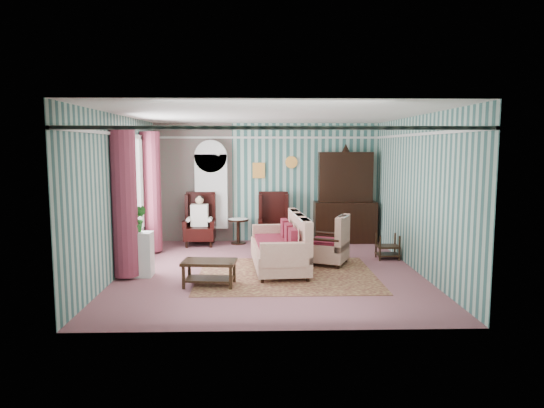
{
  "coord_description": "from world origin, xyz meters",
  "views": [
    {
      "loc": [
        -0.21,
        -8.91,
        2.32
      ],
      "look_at": [
        0.06,
        0.6,
        1.2
      ],
      "focal_mm": 32.0,
      "sensor_mm": 36.0,
      "label": 1
    }
  ],
  "objects_px": {
    "wingback_left": "(200,219)",
    "round_side_table": "(238,231)",
    "dresser_hutch": "(345,194)",
    "sofa": "(279,243)",
    "floral_armchair": "(327,243)",
    "seated_woman": "(200,221)",
    "wingback_right": "(274,219)",
    "plant_stand": "(137,254)",
    "nest_table": "(388,246)",
    "bookcase": "(212,197)",
    "coffee_table": "(209,273)"
  },
  "relations": [
    {
      "from": "floral_armchair",
      "to": "nest_table",
      "type": "bearing_deg",
      "value": -48.17
    },
    {
      "from": "floral_armchair",
      "to": "wingback_right",
      "type": "bearing_deg",
      "value": 50.95
    },
    {
      "from": "dresser_hutch",
      "to": "seated_woman",
      "type": "bearing_deg",
      "value": -175.59
    },
    {
      "from": "nest_table",
      "to": "round_side_table",
      "type": "bearing_deg",
      "value": 151.8
    },
    {
      "from": "wingback_left",
      "to": "round_side_table",
      "type": "relative_size",
      "value": 2.08
    },
    {
      "from": "wingback_right",
      "to": "plant_stand",
      "type": "xyz_separation_m",
      "value": [
        -2.55,
        -2.75,
        -0.22
      ]
    },
    {
      "from": "wingback_right",
      "to": "plant_stand",
      "type": "relative_size",
      "value": 1.56
    },
    {
      "from": "wingback_left",
      "to": "coffee_table",
      "type": "height_order",
      "value": "wingback_left"
    },
    {
      "from": "bookcase",
      "to": "wingback_left",
      "type": "bearing_deg",
      "value": -122.66
    },
    {
      "from": "wingback_left",
      "to": "wingback_right",
      "type": "relative_size",
      "value": 1.0
    },
    {
      "from": "wingback_right",
      "to": "floral_armchair",
      "type": "xyz_separation_m",
      "value": [
        1.0,
        -1.97,
        -0.18
      ]
    },
    {
      "from": "wingback_left",
      "to": "round_side_table",
      "type": "xyz_separation_m",
      "value": [
        0.9,
        0.15,
        -0.33
      ]
    },
    {
      "from": "wingback_left",
      "to": "wingback_right",
      "type": "distance_m",
      "value": 1.75
    },
    {
      "from": "nest_table",
      "to": "plant_stand",
      "type": "height_order",
      "value": "plant_stand"
    },
    {
      "from": "bookcase",
      "to": "seated_woman",
      "type": "relative_size",
      "value": 1.9
    },
    {
      "from": "nest_table",
      "to": "floral_armchair",
      "type": "bearing_deg",
      "value": -162.27
    },
    {
      "from": "bookcase",
      "to": "wingback_left",
      "type": "distance_m",
      "value": 0.68
    },
    {
      "from": "seated_woman",
      "to": "sofa",
      "type": "distance_m",
      "value": 2.92
    },
    {
      "from": "wingback_left",
      "to": "round_side_table",
      "type": "height_order",
      "value": "wingback_left"
    },
    {
      "from": "nest_table",
      "to": "floral_armchair",
      "type": "relative_size",
      "value": 0.61
    },
    {
      "from": "dresser_hutch",
      "to": "plant_stand",
      "type": "height_order",
      "value": "dresser_hutch"
    },
    {
      "from": "bookcase",
      "to": "sofa",
      "type": "xyz_separation_m",
      "value": [
        1.52,
        -2.71,
        -0.62
      ]
    },
    {
      "from": "nest_table",
      "to": "dresser_hutch",
      "type": "bearing_deg",
      "value": 107.39
    },
    {
      "from": "seated_woman",
      "to": "round_side_table",
      "type": "height_order",
      "value": "seated_woman"
    },
    {
      "from": "dresser_hutch",
      "to": "sofa",
      "type": "bearing_deg",
      "value": -123.7
    },
    {
      "from": "round_side_table",
      "to": "coffee_table",
      "type": "bearing_deg",
      "value": -95.39
    },
    {
      "from": "bookcase",
      "to": "coffee_table",
      "type": "bearing_deg",
      "value": -85.28
    },
    {
      "from": "wingback_right",
      "to": "sofa",
      "type": "height_order",
      "value": "wingback_right"
    },
    {
      "from": "floral_armchair",
      "to": "coffee_table",
      "type": "relative_size",
      "value": 1.0
    },
    {
      "from": "wingback_right",
      "to": "coffee_table",
      "type": "relative_size",
      "value": 1.41
    },
    {
      "from": "wingback_left",
      "to": "plant_stand",
      "type": "relative_size",
      "value": 1.56
    },
    {
      "from": "bookcase",
      "to": "nest_table",
      "type": "distance_m",
      "value": 4.37
    },
    {
      "from": "wingback_right",
      "to": "dresser_hutch",
      "type": "bearing_deg",
      "value": 8.77
    },
    {
      "from": "floral_armchair",
      "to": "coffee_table",
      "type": "xyz_separation_m",
      "value": [
        -2.18,
        -1.44,
        -0.22
      ]
    },
    {
      "from": "wingback_left",
      "to": "seated_woman",
      "type": "height_order",
      "value": "wingback_left"
    },
    {
      "from": "nest_table",
      "to": "plant_stand",
      "type": "distance_m",
      "value": 5.02
    },
    {
      "from": "dresser_hutch",
      "to": "seated_woman",
      "type": "height_order",
      "value": "dresser_hutch"
    },
    {
      "from": "dresser_hutch",
      "to": "seated_woman",
      "type": "distance_m",
      "value": 3.56
    },
    {
      "from": "bookcase",
      "to": "floral_armchair",
      "type": "relative_size",
      "value": 2.54
    },
    {
      "from": "floral_armchair",
      "to": "seated_woman",
      "type": "bearing_deg",
      "value": 78.43
    },
    {
      "from": "bookcase",
      "to": "nest_table",
      "type": "height_order",
      "value": "bookcase"
    },
    {
      "from": "coffee_table",
      "to": "dresser_hutch",
      "type": "bearing_deg",
      "value": 51.42
    },
    {
      "from": "wingback_right",
      "to": "sofa",
      "type": "relative_size",
      "value": 0.59
    },
    {
      "from": "round_side_table",
      "to": "coffee_table",
      "type": "distance_m",
      "value": 3.58
    },
    {
      "from": "dresser_hutch",
      "to": "sofa",
      "type": "height_order",
      "value": "dresser_hutch"
    },
    {
      "from": "dresser_hutch",
      "to": "seated_woman",
      "type": "relative_size",
      "value": 2.0
    },
    {
      "from": "dresser_hutch",
      "to": "round_side_table",
      "type": "xyz_separation_m",
      "value": [
        -2.6,
        -0.12,
        -0.88
      ]
    },
    {
      "from": "nest_table",
      "to": "plant_stand",
      "type": "bearing_deg",
      "value": -166.16
    },
    {
      "from": "wingback_right",
      "to": "seated_woman",
      "type": "bearing_deg",
      "value": 180.0
    },
    {
      "from": "seated_woman",
      "to": "dresser_hutch",
      "type": "bearing_deg",
      "value": 4.41
    }
  ]
}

